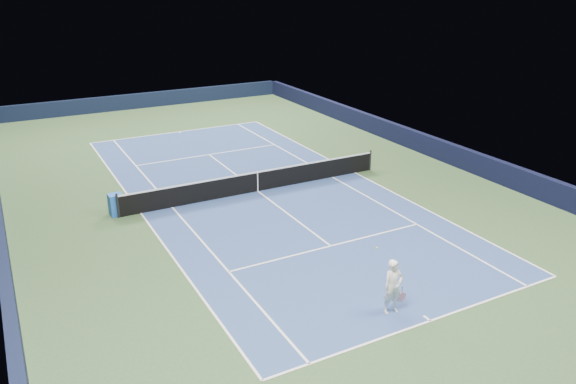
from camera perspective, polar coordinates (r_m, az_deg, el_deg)
name	(u,v)px	position (r m, az deg, el deg)	size (l,w,h in m)	color
ground	(258,191)	(26.26, -3.09, 0.08)	(40.00, 40.00, 0.00)	#314B29
wall_far	(146,100)	(44.19, -14.28, 9.03)	(22.00, 0.35, 1.10)	black
wall_right	(436,148)	(31.92, 14.80, 4.33)	(0.35, 40.00, 1.10)	black
court_surface	(258,191)	(26.26, -3.09, 0.08)	(10.97, 23.77, 0.01)	navy
baseline_far	(179,132)	(36.86, -11.04, 6.03)	(10.97, 0.08, 0.00)	white
baseline_near	(430,321)	(17.40, 14.27, -12.57)	(10.97, 0.08, 0.00)	white
sideline_doubles_right	(355,173)	(28.85, 6.82, 1.96)	(0.08, 23.77, 0.00)	white
sideline_doubles_left	(141,213)	(24.63, -14.72, -2.10)	(0.08, 23.77, 0.00)	white
sideline_singles_right	(332,177)	(28.12, 4.52, 1.53)	(0.08, 23.77, 0.00)	white
sideline_singles_left	(172,207)	(24.94, -11.68, -1.53)	(0.08, 23.77, 0.00)	white
service_line_far	(209,155)	(31.85, -8.02, 3.79)	(8.23, 0.08, 0.00)	white
service_line_near	(331,246)	(21.12, 4.37, -5.48)	(8.23, 0.08, 0.00)	white
center_service_line	(258,191)	(26.26, -3.09, 0.10)	(0.08, 12.80, 0.00)	white
center_mark_far	(179,132)	(36.72, -10.97, 5.98)	(0.08, 0.30, 0.00)	white
center_mark_near	(427,318)	(17.49, 13.94, -12.34)	(0.08, 0.30, 0.00)	white
tennis_net	(258,181)	(26.08, -3.11, 1.11)	(12.90, 0.10, 1.07)	black
sponsor_cube	(116,205)	(24.59, -17.04, -1.23)	(0.61, 0.55, 0.93)	blue
tennis_player	(393,287)	(17.12, 10.63, -9.46)	(0.80, 1.26, 1.73)	white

